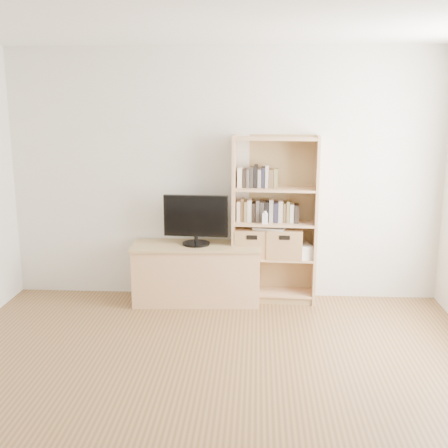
# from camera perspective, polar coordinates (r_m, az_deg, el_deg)

# --- Properties ---
(floor) EXTENTS (4.50, 5.00, 0.01)m
(floor) POSITION_cam_1_polar(r_m,az_deg,el_deg) (3.92, -2.29, -19.55)
(floor) COLOR brown
(floor) RESTS_ON ground
(back_wall) EXTENTS (4.50, 0.02, 2.60)m
(back_wall) POSITION_cam_1_polar(r_m,az_deg,el_deg) (5.86, 0.01, 4.96)
(back_wall) COLOR white
(back_wall) RESTS_ON floor
(ceiling) EXTENTS (4.50, 5.00, 0.01)m
(ceiling) POSITION_cam_1_polar(r_m,az_deg,el_deg) (3.35, -2.71, 21.41)
(ceiling) COLOR white
(ceiling) RESTS_ON back_wall
(tv_stand) EXTENTS (1.31, 0.56, 0.59)m
(tv_stand) POSITION_cam_1_polar(r_m,az_deg,el_deg) (5.87, -2.81, -5.11)
(tv_stand) COLOR tan
(tv_stand) RESTS_ON floor
(bookshelf) EXTENTS (0.88, 0.34, 1.72)m
(bookshelf) POSITION_cam_1_polar(r_m,az_deg,el_deg) (5.78, 5.16, 0.39)
(bookshelf) COLOR tan
(bookshelf) RESTS_ON floor
(television) EXTENTS (0.66, 0.09, 0.52)m
(television) POSITION_cam_1_polar(r_m,az_deg,el_deg) (5.72, -2.88, 0.42)
(television) COLOR black
(television) RESTS_ON tv_stand
(books_row_mid) EXTENTS (0.83, 0.18, 0.22)m
(books_row_mid) POSITION_cam_1_polar(r_m,az_deg,el_deg) (5.78, 5.18, 1.32)
(books_row_mid) COLOR beige
(books_row_mid) RESTS_ON bookshelf
(books_row_upper) EXTENTS (0.42, 0.18, 0.21)m
(books_row_upper) POSITION_cam_1_polar(r_m,az_deg,el_deg) (5.73, 3.33, 4.80)
(books_row_upper) COLOR beige
(books_row_upper) RESTS_ON bookshelf
(baby_monitor) EXTENTS (0.06, 0.04, 0.11)m
(baby_monitor) POSITION_cam_1_polar(r_m,az_deg,el_deg) (5.68, 4.19, 0.55)
(baby_monitor) COLOR white
(baby_monitor) RESTS_ON bookshelf
(basket_left) EXTENTS (0.36, 0.29, 0.29)m
(basket_left) POSITION_cam_1_polar(r_m,az_deg,el_deg) (5.84, 2.85, -1.84)
(basket_left) COLOR #9D6C47
(basket_left) RESTS_ON bookshelf
(basket_right) EXTENTS (0.38, 0.32, 0.30)m
(basket_right) POSITION_cam_1_polar(r_m,az_deg,el_deg) (5.83, 6.15, -1.89)
(basket_right) COLOR #9D6C47
(basket_right) RESTS_ON bookshelf
(laptop) EXTENTS (0.36, 0.29, 0.02)m
(laptop) POSITION_cam_1_polar(r_m,az_deg,el_deg) (5.79, 4.68, -0.38)
(laptop) COLOR silver
(laptop) RESTS_ON basket_left
(magazine_stack) EXTENTS (0.23, 0.28, 0.12)m
(magazine_stack) POSITION_cam_1_polar(r_m,az_deg,el_deg) (5.86, 8.01, -2.80)
(magazine_stack) COLOR beige
(magazine_stack) RESTS_ON bookshelf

